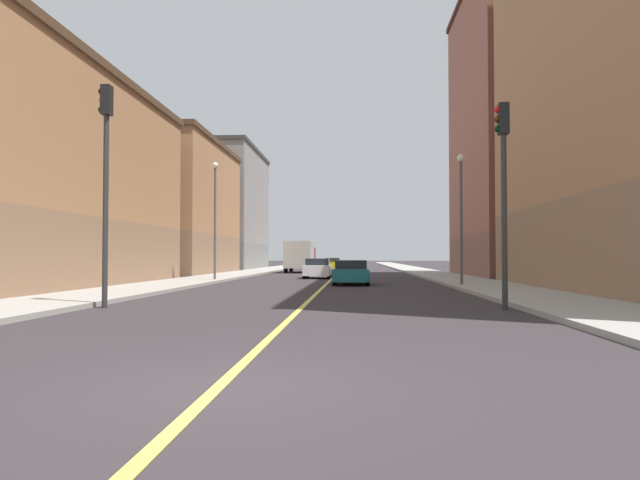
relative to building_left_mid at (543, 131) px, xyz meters
The scene contains 15 objects.
ground_plane 41.58m from the building_left_mid, 112.93° to the right, with size 400.00×400.00×0.00m, color #302A2E.
sidewalk_left 17.89m from the building_left_mid, 122.05° to the left, with size 3.64×168.00×0.15m, color #9E9B93.
sidewalk_right 28.72m from the building_left_mid, 153.05° to the left, with size 3.64×168.00×0.15m, color #9E9B93.
lane_center_stripe 22.55m from the building_left_mid, 142.36° to the left, with size 0.16×154.00×0.01m, color #E5D14C.
building_left_mid is the anchor object (origin of this frame).
building_right_midblock 32.01m from the building_left_mid, behind, with size 11.75×16.93×11.28m.
building_right_distant 39.25m from the building_left_mid, 143.15° to the left, with size 11.75×17.25×14.14m.
traffic_light_left_near 29.56m from the building_left_mid, 109.94° to the right, with size 0.40×0.32×5.94m.
traffic_light_right_near 35.13m from the building_left_mid, 128.55° to the right, with size 0.40×0.32×6.67m.
street_lamp_left_near 18.51m from the building_left_mid, 120.62° to the right, with size 0.36×0.36×6.48m.
street_lamp_right_near 25.28m from the building_left_mid, 156.96° to the right, with size 0.36×0.36×7.08m.
car_white 19.88m from the building_left_mid, 168.21° to the right, with size 1.89×3.97×1.39m.
car_yellow 29.23m from the building_left_mid, 127.29° to the left, with size 1.91×4.08×1.36m.
car_teal 21.44m from the building_left_mid, 139.23° to the right, with size 1.97×4.58×1.33m.
box_truck 24.04m from the building_left_mid, 150.54° to the left, with size 2.57×6.97×2.93m.
Camera 1 is at (1.60, -6.71, 1.53)m, focal length 32.22 mm.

